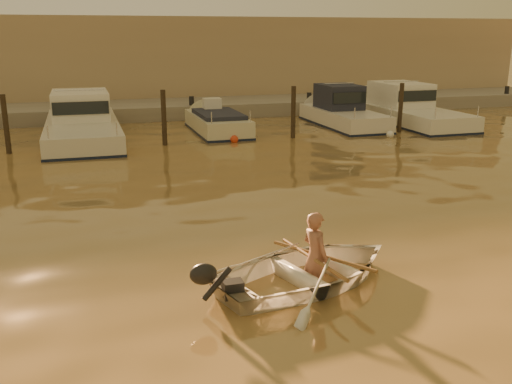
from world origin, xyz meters
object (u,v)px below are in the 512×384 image
object	(u,v)px
dinghy	(310,270)
person	(315,256)
moored_boat_4	(344,112)
waterfront_building	(133,61)
moored_boat_3	(217,127)
moored_boat_2	(82,123)
moored_boat_5	(408,109)

from	to	relation	value
dinghy	person	world-z (taller)	person
person	moored_boat_4	world-z (taller)	moored_boat_4
moored_boat_4	waterfront_building	size ratio (longest dim) A/B	0.14
moored_boat_3	waterfront_building	xyz separation A→B (m)	(-2.30, 11.00, 2.17)
person	moored_boat_3	bearing A→B (deg)	-23.95
moored_boat_4	dinghy	bearing A→B (deg)	-117.36
dinghy	moored_boat_4	distance (m)	16.75
moored_boat_4	waterfront_building	distance (m)	13.72
moored_boat_2	moored_boat_3	distance (m)	5.36
moored_boat_5	dinghy	bearing A→B (deg)	-126.26
person	moored_boat_2	size ratio (longest dim) A/B	0.17
moored_boat_5	waterfront_building	size ratio (longest dim) A/B	0.18
moored_boat_4	moored_boat_5	size ratio (longest dim) A/B	0.76
moored_boat_5	moored_boat_3	bearing A→B (deg)	180.00
dinghy	moored_boat_3	world-z (taller)	moored_boat_3
dinghy	moored_boat_2	size ratio (longest dim) A/B	0.38
moored_boat_3	moored_boat_4	world-z (taller)	moored_boat_4
moored_boat_4	waterfront_building	world-z (taller)	waterfront_building
person	waterfront_building	world-z (taller)	waterfront_building
moored_boat_3	moored_boat_4	xyz separation A→B (m)	(5.71, 0.00, 0.40)
moored_boat_3	moored_boat_5	world-z (taller)	moored_boat_5
moored_boat_2	moored_boat_5	size ratio (longest dim) A/B	1.06
person	moored_boat_2	world-z (taller)	moored_boat_2
dinghy	moored_boat_5	bearing A→B (deg)	-52.96
person	moored_boat_2	bearing A→B (deg)	-3.58
moored_boat_2	moored_boat_5	bearing A→B (deg)	0.00
dinghy	moored_boat_2	world-z (taller)	moored_boat_2
moored_boat_3	person	bearing A→B (deg)	-97.25
moored_boat_3	moored_boat_4	distance (m)	5.73
moored_boat_5	waterfront_building	world-z (taller)	waterfront_building
moored_boat_5	person	bearing A→B (deg)	-126.08
moored_boat_4	moored_boat_5	distance (m)	3.21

